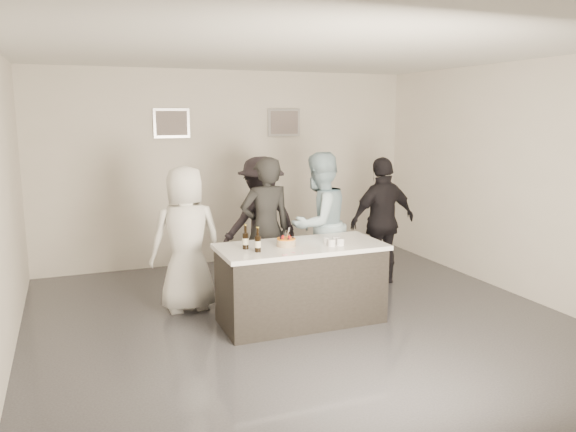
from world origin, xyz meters
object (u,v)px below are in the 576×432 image
object	(u,v)px
bar_counter	(301,283)
person_guest_right	(383,221)
person_guest_left	(186,239)
cake	(286,243)
person_main_blue	(319,224)
beer_bottle_a	(245,237)
beer_bottle_b	(258,240)
person_guest_back	(261,220)
person_main_black	(266,229)

from	to	relation	value
bar_counter	person_guest_right	xyz separation A→B (m)	(1.63, 0.97, 0.43)
person_guest_right	person_guest_left	bearing A→B (deg)	-4.27
bar_counter	cake	xyz separation A→B (m)	(-0.18, -0.00, 0.49)
bar_counter	person_main_blue	world-z (taller)	person_main_blue
bar_counter	beer_bottle_a	xyz separation A→B (m)	(-0.64, 0.04, 0.58)
cake	beer_bottle_b	distance (m)	0.41
cake	person_guest_back	xyz separation A→B (m)	(0.27, 1.66, -0.06)
beer_bottle_a	person_guest_back	bearing A→B (deg)	65.88
beer_bottle_b	person_main_black	xyz separation A→B (m)	(0.46, 1.05, -0.12)
bar_counter	person_guest_left	bearing A→B (deg)	142.10
person_main_blue	person_guest_right	size ratio (longest dim) A/B	1.06
beer_bottle_b	person_guest_right	bearing A→B (deg)	26.92
beer_bottle_b	person_guest_back	size ratio (longest dim) A/B	0.15
person_main_black	beer_bottle_b	bearing A→B (deg)	64.78
person_main_blue	beer_bottle_b	bearing A→B (deg)	16.69
cake	beer_bottle_a	world-z (taller)	beer_bottle_a
beer_bottle_b	person_main_blue	distance (m)	1.53
bar_counter	beer_bottle_b	size ratio (longest dim) A/B	7.15
person_guest_left	person_guest_back	distance (m)	1.44
beer_bottle_a	bar_counter	bearing A→B (deg)	-3.29
beer_bottle_a	beer_bottle_b	bearing A→B (deg)	-65.03
beer_bottle_b	person_guest_left	distance (m)	1.16
person_main_black	person_guest_back	world-z (taller)	person_main_black
cake	person_guest_back	size ratio (longest dim) A/B	0.12
bar_counter	person_main_blue	bearing A→B (deg)	54.49
bar_counter	person_main_blue	distance (m)	1.15
beer_bottle_b	person_main_black	world-z (taller)	person_main_black
person_guest_left	person_guest_right	world-z (taller)	person_guest_right
person_guest_left	beer_bottle_a	bearing A→B (deg)	117.53
bar_counter	person_main_black	xyz separation A→B (m)	(-0.10, 0.91, 0.46)
beer_bottle_b	person_guest_left	size ratio (longest dim) A/B	0.15
bar_counter	beer_bottle_a	distance (m)	0.86
cake	person_main_black	distance (m)	0.92
beer_bottle_a	person_guest_right	size ratio (longest dim) A/B	0.15
bar_counter	beer_bottle_b	distance (m)	0.81
beer_bottle_b	person_main_black	bearing A→B (deg)	66.54
person_main_blue	beer_bottle_a	bearing A→B (deg)	9.54
person_guest_right	person_guest_back	world-z (taller)	same
cake	person_guest_back	world-z (taller)	person_guest_back
person_main_black	person_guest_right	bearing A→B (deg)	-179.79
bar_counter	person_main_blue	size ratio (longest dim) A/B	1.00
person_guest_left	beer_bottle_b	bearing A→B (deg)	116.69
beer_bottle_a	person_guest_right	world-z (taller)	person_guest_right
beer_bottle_b	person_guest_back	world-z (taller)	person_guest_back
person_guest_back	beer_bottle_a	bearing A→B (deg)	53.62
person_main_black	person_main_blue	distance (m)	0.71
bar_counter	cake	bearing A→B (deg)	-178.68
person_main_black	person_main_blue	xyz separation A→B (m)	(0.71, -0.06, 0.02)
person_guest_right	person_guest_back	xyz separation A→B (m)	(-1.54, 0.69, -0.00)
person_guest_left	person_main_black	bearing A→B (deg)	179.93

